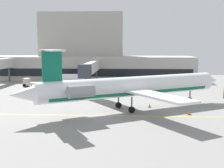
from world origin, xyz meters
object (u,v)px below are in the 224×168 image
regional_jet (131,87)px  fuel_tank (72,79)px  marshaller (224,93)px  belt_loader (29,83)px  baggage_tug (121,82)px  pushback_tractor (67,85)px

regional_jet → fuel_tank: regional_jet is taller
regional_jet → fuel_tank: bearing=116.2°
regional_jet → marshaller: 20.13m
belt_loader → baggage_tug: bearing=2.8°
belt_loader → fuel_tank: 9.94m
regional_jet → marshaller: (16.68, 11.00, -2.45)m
belt_loader → marshaller: 42.35m
fuel_tank → belt_loader: bearing=-160.2°
baggage_tug → pushback_tractor: pushback_tractor is taller
pushback_tractor → fuel_tank: fuel_tank is taller
marshaller → belt_loader: bearing=160.7°
baggage_tug → fuel_tank: fuel_tank is taller
pushback_tractor → marshaller: bearing=-16.8°
regional_jet → belt_loader: bearing=133.0°
baggage_tug → belt_loader: (-21.06, -1.04, -0.05)m
marshaller → pushback_tractor: bearing=163.2°
baggage_tug → pushback_tractor: (-11.13, -6.00, 0.02)m
pushback_tractor → belt_loader: (-9.93, 4.96, -0.07)m
regional_jet → baggage_tug: size_ratio=7.22×
pushback_tractor → regional_jet: bearing=-56.3°
pushback_tractor → marshaller: pushback_tractor is taller
pushback_tractor → marshaller: (30.04, -9.05, 0.01)m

